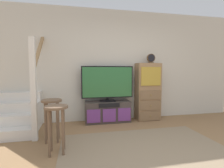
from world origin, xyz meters
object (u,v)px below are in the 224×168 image
at_px(bar_stool_near, 56,118).
at_px(side_cabinet, 148,92).
at_px(media_console, 108,112).
at_px(desk_clock, 151,58).
at_px(television, 108,83).
at_px(bar_stool_far, 52,111).

bearing_deg(bar_stool_near, side_cabinet, 34.08).
height_order(media_console, bar_stool_near, bar_stool_near).
height_order(media_console, desk_clock, desk_clock).
height_order(side_cabinet, bar_stool_near, side_cabinet).
height_order(television, bar_stool_near, television).
distance_m(side_cabinet, bar_stool_near, 2.46).
bearing_deg(television, side_cabinet, -0.77).
height_order(media_console, side_cabinet, side_cabinet).
bearing_deg(side_cabinet, bar_stool_far, -157.31).
bearing_deg(side_cabinet, media_console, -179.43).
relative_size(bar_stool_near, bar_stool_far, 0.98).
bearing_deg(media_console, side_cabinet, 0.57).
bearing_deg(television, bar_stool_far, -141.32).
relative_size(media_console, desk_clock, 4.64).
xyz_separation_m(television, bar_stool_far, (-1.15, -0.92, -0.40)).
height_order(media_console, bar_stool_far, bar_stool_far).
bearing_deg(side_cabinet, bar_stool_near, -145.92).
xyz_separation_m(television, side_cabinet, (1.02, -0.01, -0.24)).
xyz_separation_m(side_cabinet, bar_stool_near, (-2.04, -1.38, -0.17)).
height_order(bar_stool_near, bar_stool_far, bar_stool_far).
xyz_separation_m(television, bar_stool_near, (-1.02, -1.39, -0.41)).
xyz_separation_m(media_console, desk_clock, (1.08, -0.00, 1.27)).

